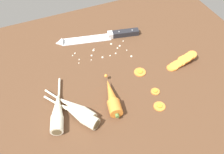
% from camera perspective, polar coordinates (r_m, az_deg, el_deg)
% --- Properties ---
extents(ground_plane, '(1.20, 0.90, 0.04)m').
position_cam_1_polar(ground_plane, '(0.99, -0.46, -0.59)').
color(ground_plane, brown).
extents(chefs_knife, '(0.35, 0.11, 0.04)m').
position_cam_1_polar(chefs_knife, '(1.12, -3.30, 8.37)').
color(chefs_knife, silver).
rests_on(chefs_knife, ground_plane).
extents(whole_carrot, '(0.07, 0.18, 0.04)m').
position_cam_1_polar(whole_carrot, '(0.88, 0.03, -4.40)').
color(whole_carrot, orange).
rests_on(whole_carrot, ground_plane).
extents(parsnip_front, '(0.13, 0.19, 0.04)m').
position_cam_1_polar(parsnip_front, '(0.86, -7.50, -6.66)').
color(parsnip_front, silver).
rests_on(parsnip_front, ground_plane).
extents(parsnip_mid_left, '(0.14, 0.19, 0.04)m').
position_cam_1_polar(parsnip_mid_left, '(0.85, -7.10, -7.86)').
color(parsnip_mid_left, silver).
rests_on(parsnip_mid_left, ground_plane).
extents(parsnip_mid_right, '(0.09, 0.22, 0.04)m').
position_cam_1_polar(parsnip_mid_right, '(0.86, -11.47, -7.25)').
color(parsnip_mid_right, silver).
rests_on(parsnip_mid_right, ground_plane).
extents(carrot_slice_stack, '(0.13, 0.05, 0.04)m').
position_cam_1_polar(carrot_slice_stack, '(1.04, 14.57, 3.26)').
color(carrot_slice_stack, orange).
rests_on(carrot_slice_stack, ground_plane).
extents(carrot_slice_stray_near, '(0.04, 0.04, 0.01)m').
position_cam_1_polar(carrot_slice_stray_near, '(0.89, 10.02, -6.07)').
color(carrot_slice_stray_near, orange).
rests_on(carrot_slice_stray_near, ground_plane).
extents(carrot_slice_stray_mid, '(0.03, 0.03, 0.01)m').
position_cam_1_polar(carrot_slice_stray_mid, '(0.93, 9.16, -2.97)').
color(carrot_slice_stray_mid, orange).
rests_on(carrot_slice_stray_mid, ground_plane).
extents(carrot_slice_stray_far, '(0.04, 0.04, 0.01)m').
position_cam_1_polar(carrot_slice_stray_far, '(0.99, 5.93, 1.11)').
color(carrot_slice_stray_far, orange).
rests_on(carrot_slice_stray_far, ground_plane).
extents(mince_crumbs, '(0.22, 0.11, 0.01)m').
position_cam_1_polar(mince_crumbs, '(1.06, -1.46, 5.47)').
color(mince_crumbs, silver).
rests_on(mince_crumbs, ground_plane).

